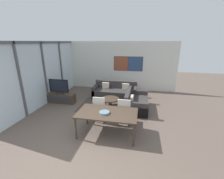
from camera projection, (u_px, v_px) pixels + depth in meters
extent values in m
plane|color=brown|center=(81.00, 151.00, 3.97)|extent=(24.00, 24.00, 0.00)
cube|color=silver|center=(117.00, 66.00, 8.86)|extent=(6.74, 0.06, 2.80)
cube|color=#2D2D33|center=(128.00, 64.00, 8.65)|extent=(1.67, 0.01, 0.83)
cube|color=brown|center=(121.00, 64.00, 8.73)|extent=(0.80, 0.02, 0.79)
cube|color=navy|center=(135.00, 64.00, 8.57)|extent=(0.80, 0.02, 0.79)
cube|color=silver|center=(44.00, 74.00, 6.74)|extent=(0.02, 5.70, 2.80)
cube|color=#515156|center=(40.00, 42.00, 6.33)|extent=(0.07, 5.70, 0.10)
cube|color=#515156|center=(20.00, 81.00, 5.41)|extent=(0.07, 0.08, 2.80)
cube|color=#515156|center=(45.00, 74.00, 6.74)|extent=(0.07, 0.08, 2.80)
cube|color=#515156|center=(61.00, 68.00, 8.07)|extent=(0.07, 0.08, 2.80)
cube|color=#473D38|center=(110.00, 106.00, 6.71)|extent=(2.73, 1.73, 0.01)
cube|color=#423326|center=(60.00, 98.00, 7.11)|extent=(1.46, 0.39, 0.45)
cube|color=#2D2D33|center=(58.00, 99.00, 6.93)|extent=(1.34, 0.01, 0.25)
cube|color=#2D2D33|center=(60.00, 93.00, 7.04)|extent=(0.36, 0.20, 0.05)
cube|color=#2D2D33|center=(59.00, 91.00, 7.02)|extent=(0.06, 0.03, 0.08)
cube|color=black|center=(59.00, 86.00, 6.93)|extent=(0.94, 0.04, 0.60)
cube|color=black|center=(58.00, 86.00, 6.91)|extent=(0.88, 0.01, 0.54)
cube|color=#383333|center=(115.00, 94.00, 7.72)|extent=(2.21, 0.92, 0.42)
cube|color=#383333|center=(116.00, 88.00, 8.02)|extent=(2.21, 0.16, 0.80)
cube|color=#383333|center=(96.00, 91.00, 7.89)|extent=(0.14, 0.92, 0.60)
cube|color=#383333|center=(135.00, 93.00, 7.49)|extent=(0.14, 0.92, 0.60)
cube|color=beige|center=(106.00, 85.00, 7.90)|extent=(0.36, 0.12, 0.30)
cube|color=beige|center=(126.00, 87.00, 7.69)|extent=(0.36, 0.12, 0.30)
cube|color=#383333|center=(137.00, 104.00, 6.40)|extent=(0.92, 1.62, 0.42)
cube|color=#383333|center=(128.00, 100.00, 6.41)|extent=(0.16, 1.62, 0.80)
cube|color=#383333|center=(136.00, 110.00, 5.68)|extent=(0.92, 0.14, 0.60)
cube|color=#383333|center=(137.00, 97.00, 7.06)|extent=(0.92, 0.14, 0.60)
cube|color=beige|center=(132.00, 99.00, 5.98)|extent=(0.12, 0.36, 0.30)
cylinder|color=#423326|center=(110.00, 106.00, 6.71)|extent=(0.36, 0.36, 0.03)
cylinder|color=#423326|center=(110.00, 103.00, 6.66)|extent=(0.14, 0.14, 0.34)
cylinder|color=#423326|center=(110.00, 99.00, 6.60)|extent=(0.80, 0.80, 0.04)
cube|color=#423326|center=(107.00, 113.00, 4.52)|extent=(1.80, 1.02, 0.04)
cylinder|color=#423326|center=(76.00, 129.00, 4.38)|extent=(0.06, 0.06, 0.70)
cylinder|color=#423326|center=(134.00, 135.00, 4.06)|extent=(0.06, 0.06, 0.70)
cylinder|color=#423326|center=(87.00, 115.00, 5.22)|extent=(0.06, 0.06, 0.70)
cylinder|color=#423326|center=(135.00, 119.00, 4.90)|extent=(0.06, 0.06, 0.70)
cube|color=beige|center=(101.00, 109.00, 5.46)|extent=(0.46, 0.46, 0.06)
cube|color=beige|center=(99.00, 104.00, 5.18)|extent=(0.42, 0.05, 0.51)
cylinder|color=#423326|center=(94.00, 117.00, 5.38)|extent=(0.04, 0.04, 0.39)
cylinder|color=#423326|center=(105.00, 118.00, 5.30)|extent=(0.04, 0.04, 0.39)
cylinder|color=#423326|center=(97.00, 112.00, 5.75)|extent=(0.04, 0.04, 0.39)
cylinder|color=#423326|center=(107.00, 113.00, 5.67)|extent=(0.04, 0.04, 0.39)
cube|color=beige|center=(125.00, 112.00, 5.25)|extent=(0.46, 0.46, 0.06)
cube|color=beige|center=(124.00, 107.00, 4.97)|extent=(0.42, 0.05, 0.51)
cylinder|color=#423326|center=(118.00, 120.00, 5.17)|extent=(0.04, 0.04, 0.39)
cylinder|color=#423326|center=(129.00, 121.00, 5.10)|extent=(0.04, 0.04, 0.39)
cylinder|color=#423326|center=(120.00, 115.00, 5.55)|extent=(0.04, 0.04, 0.39)
cylinder|color=#423326|center=(130.00, 116.00, 5.47)|extent=(0.04, 0.04, 0.39)
cylinder|color=slate|center=(104.00, 113.00, 4.44)|extent=(0.30, 0.30, 0.06)
torus|color=slate|center=(104.00, 112.00, 4.43)|extent=(0.31, 0.31, 0.02)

